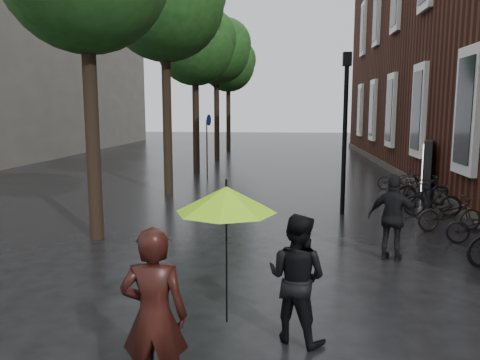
# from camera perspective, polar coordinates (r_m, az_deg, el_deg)

# --- Properties ---
(street_trees) EXTENTS (4.33, 34.03, 8.91)m
(street_trees) POSITION_cam_1_polar(r_m,az_deg,el_deg) (20.07, -7.18, 17.97)
(street_trees) COLOR black
(street_trees) RESTS_ON ground
(person_burgundy) EXTENTS (0.72, 0.50, 1.89)m
(person_burgundy) POSITION_cam_1_polar(r_m,az_deg,el_deg) (5.05, -10.41, -16.09)
(person_burgundy) COLOR black
(person_burgundy) RESTS_ON ground
(person_black) EXTENTS (1.04, 0.96, 1.72)m
(person_black) POSITION_cam_1_polar(r_m,az_deg,el_deg) (6.30, 6.92, -11.76)
(person_black) COLOR black
(person_black) RESTS_ON ground
(lime_umbrella) EXTENTS (1.15, 1.15, 1.69)m
(lime_umbrella) POSITION_cam_1_polar(r_m,az_deg,el_deg) (5.26, -1.69, -2.36)
(lime_umbrella) COLOR black
(lime_umbrella) RESTS_ON ground
(pedestrian_walking) EXTENTS (1.11, 0.83, 1.75)m
(pedestrian_walking) POSITION_cam_1_polar(r_m,az_deg,el_deg) (9.96, 18.21, -4.42)
(pedestrian_walking) COLOR black
(pedestrian_walking) RESTS_ON ground
(parked_bicycles) EXTENTS (2.12, 10.81, 1.02)m
(parked_bicycles) POSITION_cam_1_polar(r_m,az_deg,el_deg) (13.98, 23.52, -2.75)
(parked_bicycles) COLOR black
(parked_bicycles) RESTS_ON ground
(ad_lightbox) EXTENTS (0.30, 1.31, 1.97)m
(ad_lightbox) POSITION_cam_1_polar(r_m,az_deg,el_deg) (17.80, 21.84, 1.35)
(ad_lightbox) COLOR black
(ad_lightbox) RESTS_ON ground
(lamp_post) EXTENTS (0.24, 0.24, 4.63)m
(lamp_post) POSITION_cam_1_polar(r_m,az_deg,el_deg) (13.80, 12.71, 7.43)
(lamp_post) COLOR black
(lamp_post) RESTS_ON ground
(cycle_sign) EXTENTS (0.15, 0.51, 2.82)m
(cycle_sign) POSITION_cam_1_polar(r_m,az_deg,el_deg) (21.76, -3.95, 5.46)
(cycle_sign) COLOR #262628
(cycle_sign) RESTS_ON ground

